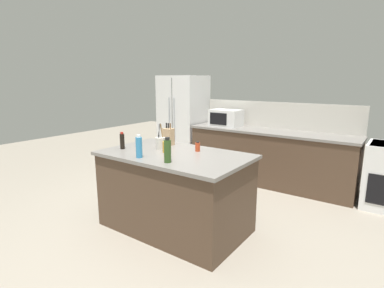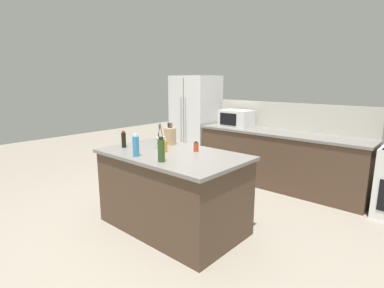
{
  "view_description": "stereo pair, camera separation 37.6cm",
  "coord_description": "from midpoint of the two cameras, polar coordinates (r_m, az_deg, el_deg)",
  "views": [
    {
      "loc": [
        2.14,
        -2.64,
        1.78
      ],
      "look_at": [
        0.0,
        0.35,
        0.99
      ],
      "focal_mm": 28.0,
      "sensor_mm": 36.0,
      "label": 1
    },
    {
      "loc": [
        2.44,
        -2.4,
        1.78
      ],
      "look_at": [
        0.0,
        0.35,
        0.99
      ],
      "focal_mm": 28.0,
      "sensor_mm": 36.0,
      "label": 2
    }
  ],
  "objects": [
    {
      "name": "ground_plane",
      "position": [
        3.84,
        -0.69,
        -15.47
      ],
      "size": [
        14.0,
        14.0,
        0.0
      ],
      "primitive_type": "plane",
      "color": "gray"
    },
    {
      "name": "back_counter_run",
      "position": [
        5.29,
        18.07,
        -2.82
      ],
      "size": [
        2.83,
        0.66,
        0.94
      ],
      "color": "#4C3828",
      "rests_on": "ground_plane"
    },
    {
      "name": "wall_backsplash",
      "position": [
        5.45,
        19.89,
        4.97
      ],
      "size": [
        2.79,
        0.03,
        0.46
      ],
      "primitive_type": "cube",
      "color": "beige",
      "rests_on": "back_counter_run"
    },
    {
      "name": "kitchen_island",
      "position": [
        3.65,
        -0.7,
        -8.89
      ],
      "size": [
        1.73,
        1.04,
        0.94
      ],
      "color": "#4C3828",
      "rests_on": "ground_plane"
    },
    {
      "name": "refrigerator",
      "position": [
        6.2,
        2.42,
        4.25
      ],
      "size": [
        0.85,
        0.75,
        1.87
      ],
      "color": "white",
      "rests_on": "ground_plane"
    },
    {
      "name": "microwave",
      "position": [
        5.55,
        10.37,
        4.8
      ],
      "size": [
        0.56,
        0.39,
        0.3
      ],
      "color": "white",
      "rests_on": "back_counter_run"
    },
    {
      "name": "knife_block",
      "position": [
        3.95,
        -1.48,
        1.51
      ],
      "size": [
        0.13,
        0.1,
        0.29
      ],
      "rotation": [
        0.0,
        0.0,
        -0.01
      ],
      "color": "tan",
      "rests_on": "kitchen_island"
    },
    {
      "name": "utensil_crock",
      "position": [
        3.71,
        -3.21,
        0.31
      ],
      "size": [
        0.12,
        0.12,
        0.32
      ],
      "color": "beige",
      "rests_on": "kitchen_island"
    },
    {
      "name": "olive_oil_bottle",
      "position": [
        3.1,
        -2.45,
        -1.2
      ],
      "size": [
        0.07,
        0.07,
        0.26
      ],
      "color": "#2D4C1E",
      "rests_on": "kitchen_island"
    },
    {
      "name": "dish_soap_bottle",
      "position": [
        3.36,
        -7.53,
        -0.37
      ],
      "size": [
        0.07,
        0.07,
        0.25
      ],
      "color": "#3384BC",
      "rests_on": "kitchen_island"
    },
    {
      "name": "spice_jar_paprika",
      "position": [
        3.57,
        3.79,
        -0.57
      ],
      "size": [
        0.06,
        0.06,
        0.12
      ],
      "color": "#B73D1E",
      "rests_on": "kitchen_island"
    },
    {
      "name": "salt_shaker",
      "position": [
        3.82,
        -2.52,
        0.25
      ],
      "size": [
        0.05,
        0.05,
        0.12
      ],
      "color": "silver",
      "rests_on": "kitchen_island"
    },
    {
      "name": "soy_sauce_bottle",
      "position": [
        3.83,
        -10.18,
        0.79
      ],
      "size": [
        0.06,
        0.06,
        0.21
      ],
      "color": "black",
      "rests_on": "kitchen_island"
    },
    {
      "name": "honey_jar",
      "position": [
        3.54,
        -2.34,
        -0.45
      ],
      "size": [
        0.08,
        0.08,
        0.15
      ],
      "color": "gold",
      "rests_on": "kitchen_island"
    }
  ]
}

